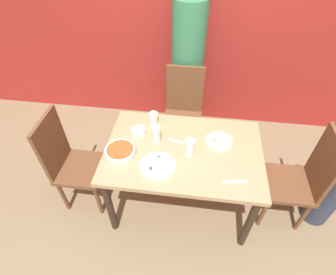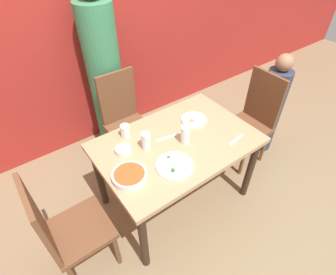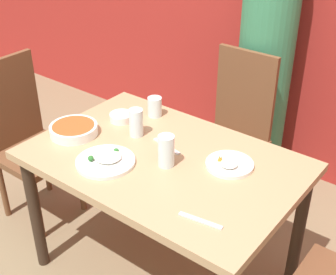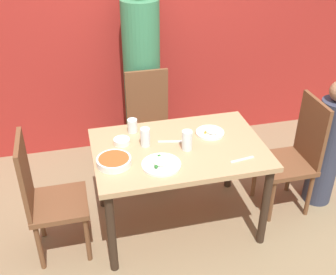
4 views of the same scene
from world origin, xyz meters
name	(u,v)px [view 2 (image 2 of 4)]	position (x,y,z in m)	size (l,w,h in m)	color
ground_plane	(175,197)	(0.00, 0.00, 0.00)	(10.00, 10.00, 0.00)	#847051
wall_back	(90,14)	(0.00, 1.35, 1.35)	(10.00, 0.06, 2.70)	#A82823
dining_table	(177,150)	(0.00, 0.00, 0.64)	(1.24, 0.83, 0.73)	tan
chair_adult_spot	(125,119)	(-0.06, 0.76, 0.51)	(0.40, 0.40, 0.98)	brown
chair_child_spot	(252,118)	(0.97, 0.01, 0.51)	(0.40, 0.40, 0.98)	brown
chair_empty_left	(66,230)	(-0.97, -0.06, 0.51)	(0.40, 0.40, 0.98)	brown
person_adult	(106,80)	(-0.06, 1.09, 0.80)	(0.34, 0.34, 1.72)	#387F56
person_child	(270,108)	(1.25, 0.01, 0.52)	(0.24, 0.24, 1.11)	#33384C
bowl_curry	(130,176)	(-0.48, -0.10, 0.75)	(0.24, 0.24, 0.05)	white
plate_rice_adult	(194,120)	(0.28, 0.12, 0.74)	(0.22, 0.22, 0.05)	white
plate_rice_child	(174,165)	(-0.18, -0.19, 0.74)	(0.27, 0.27, 0.05)	white
bowl_rice_small	(123,150)	(-0.40, 0.14, 0.75)	(0.12, 0.12, 0.04)	white
glass_water_tall	(125,131)	(-0.29, 0.29, 0.78)	(0.07, 0.07, 0.11)	silver
glass_water_short	(185,135)	(0.05, -0.04, 0.80)	(0.07, 0.07, 0.15)	silver
glass_water_center	(146,141)	(-0.23, 0.08, 0.80)	(0.07, 0.07, 0.14)	silver
fork_steel	(166,138)	(-0.05, 0.08, 0.73)	(0.18, 0.06, 0.01)	silver
spoon_steel	(236,140)	(0.38, -0.26, 0.73)	(0.18, 0.05, 0.01)	silver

